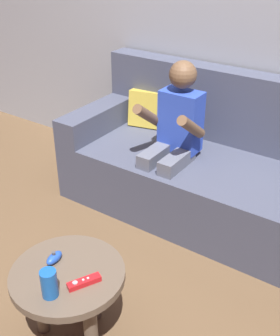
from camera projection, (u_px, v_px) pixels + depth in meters
ground_plane at (54, 315)px, 2.12m from camera, size 10.23×10.23×0.00m
wall_back at (221, 5)px, 2.69m from camera, size 5.12×0.05×2.50m
couch at (206, 167)px, 2.80m from camera, size 1.81×0.80×0.89m
person_seated_on_couch at (173, 136)px, 2.61m from camera, size 0.36×0.44×1.01m
coffee_table at (70, 285)px, 1.85m from camera, size 0.49×0.49×0.41m
game_remote_red_near_edge at (84, 282)px, 1.74m from camera, size 0.10×0.14×0.03m
nunchuk_blue at (54, 258)px, 1.85m from camera, size 0.05×0.09×0.05m
soda_can at (49, 284)px, 1.66m from camera, size 0.07×0.07×0.12m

